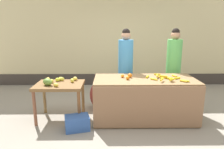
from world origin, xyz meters
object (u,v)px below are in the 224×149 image
vendor_woman_blue_shirt (125,68)px  produce_crate (77,123)px  produce_sack (97,95)px  vendor_woman_green_shirt (173,68)px

vendor_woman_blue_shirt → produce_crate: bearing=-129.9°
produce_crate → produce_sack: 1.14m
vendor_woman_blue_shirt → vendor_woman_green_shirt: size_ratio=1.00×
vendor_woman_blue_shirt → produce_sack: vendor_woman_blue_shirt is taller
produce_sack → vendor_woman_green_shirt: bearing=4.5°
vendor_woman_blue_shirt → produce_crate: (-0.98, -1.17, -0.80)m
produce_crate → produce_sack: bearing=73.6°
vendor_woman_blue_shirt → vendor_woman_green_shirt: 1.14m
vendor_woman_blue_shirt → produce_sack: (-0.66, -0.09, -0.63)m
produce_sack → produce_crate: bearing=-106.4°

